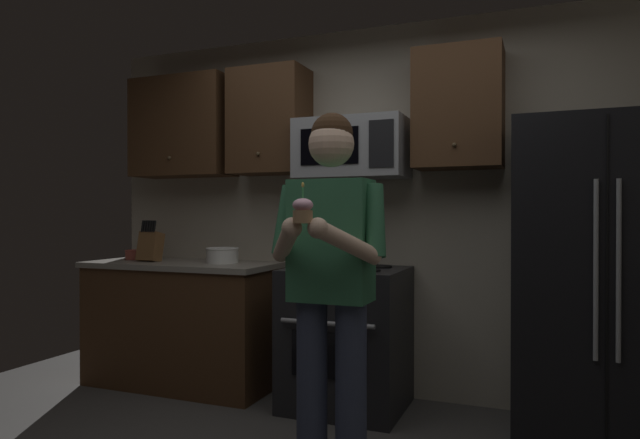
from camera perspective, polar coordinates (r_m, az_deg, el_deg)
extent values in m
cube|color=#B7AD99|center=(4.03, 6.52, 0.87)|extent=(4.40, 0.10, 2.60)
cube|color=black|center=(3.79, 2.69, -11.90)|extent=(0.76, 0.66, 0.92)
cube|color=black|center=(3.49, 0.83, -13.66)|extent=(0.48, 0.01, 0.28)
cylinder|color=#99999E|center=(3.42, 0.68, -10.50)|extent=(0.60, 0.03, 0.03)
cylinder|color=black|center=(3.65, -0.72, -4.97)|extent=(0.18, 0.18, 0.01)
cylinder|color=black|center=(3.53, 4.72, -5.16)|extent=(0.18, 0.18, 0.01)
cylinder|color=black|center=(3.91, 0.86, -4.60)|extent=(0.18, 0.18, 0.01)
cylinder|color=black|center=(3.80, 5.96, -4.76)|extent=(0.18, 0.18, 0.01)
cube|color=#9EA0A5|center=(3.84, 3.28, 7.17)|extent=(0.74, 0.40, 0.40)
cube|color=black|center=(3.68, 0.92, 7.47)|extent=(0.40, 0.01, 0.24)
cube|color=black|center=(3.57, 6.23, 7.68)|extent=(0.16, 0.01, 0.30)
cube|color=black|center=(3.49, 26.55, -5.70)|extent=(0.90, 0.72, 1.80)
cylinder|color=gray|center=(3.10, 26.22, -4.61)|extent=(0.02, 0.02, 0.90)
cylinder|color=gray|center=(3.11, 28.06, -4.60)|extent=(0.02, 0.02, 0.90)
cube|color=black|center=(3.13, 27.11, -6.42)|extent=(0.01, 0.01, 1.74)
cube|color=#4C301C|center=(4.55, -13.68, 9.03)|extent=(0.80, 0.34, 0.76)
sphere|color=brown|center=(4.38, -15.05, 6.07)|extent=(0.03, 0.03, 0.03)
cube|color=#4C301C|center=(4.17, -5.13, 9.84)|extent=(0.55, 0.34, 0.76)
sphere|color=brown|center=(3.97, -6.31, 6.65)|extent=(0.03, 0.03, 0.03)
cube|color=#4C301C|center=(3.76, 13.88, 10.84)|extent=(0.55, 0.34, 0.76)
sphere|color=brown|center=(3.55, 13.47, 7.39)|extent=(0.03, 0.03, 0.03)
cube|color=#4C301C|center=(4.40, -13.72, -10.44)|extent=(1.40, 0.62, 0.88)
cube|color=gray|center=(4.34, -13.73, -4.46)|extent=(1.44, 0.66, 0.04)
cube|color=brown|center=(4.44, -16.84, -2.67)|extent=(0.16, 0.15, 0.24)
cylinder|color=black|center=(4.46, -17.56, -0.66)|extent=(0.02, 0.04, 0.09)
cylinder|color=black|center=(4.44, -17.34, -0.67)|extent=(0.02, 0.04, 0.09)
cylinder|color=black|center=(4.43, -17.12, -0.67)|extent=(0.02, 0.04, 0.09)
cylinder|color=black|center=(4.42, -16.90, -0.67)|extent=(0.02, 0.04, 0.09)
cylinder|color=black|center=(4.40, -16.68, -0.68)|extent=(0.02, 0.04, 0.09)
cylinder|color=black|center=(4.39, -16.45, -0.68)|extent=(0.02, 0.04, 0.09)
cylinder|color=white|center=(4.17, -9.89, -3.65)|extent=(0.23, 0.23, 0.10)
torus|color=white|center=(4.17, -9.89, -2.93)|extent=(0.24, 0.24, 0.01)
cylinder|color=#B24C3F|center=(4.67, -18.22, -3.44)|extent=(0.16, 0.16, 0.07)
torus|color=#B24C3F|center=(4.66, -18.22, -3.01)|extent=(0.16, 0.16, 0.01)
cylinder|color=#383F59|center=(2.84, -0.82, -16.75)|extent=(0.15, 0.15, 0.86)
cylinder|color=#383F59|center=(2.78, 3.16, -17.18)|extent=(0.15, 0.15, 0.86)
cube|color=#33724C|center=(2.68, 1.15, -2.14)|extent=(0.38, 0.22, 0.58)
sphere|color=beige|center=(2.70, 1.15, 7.65)|extent=(0.22, 0.22, 0.22)
sphere|color=#382314|center=(2.72, 1.22, 8.68)|extent=(0.20, 0.20, 0.20)
cylinder|color=#33724C|center=(2.74, -3.48, -0.10)|extent=(0.15, 0.18, 0.35)
cylinder|color=beige|center=(2.57, -3.49, -2.29)|extent=(0.26, 0.33, 0.21)
sphere|color=beige|center=(2.41, -2.88, -0.85)|extent=(0.09, 0.09, 0.09)
cylinder|color=#33724C|center=(2.58, 5.59, -0.14)|extent=(0.15, 0.18, 0.35)
cylinder|color=beige|center=(2.45, 2.86, -2.42)|extent=(0.26, 0.33, 0.21)
sphere|color=beige|center=(2.36, -0.23, -0.87)|extent=(0.09, 0.09, 0.09)
cylinder|color=#A87F56|center=(2.37, -1.76, 0.28)|extent=(0.08, 0.08, 0.06)
ellipsoid|color=#F2B2CC|center=(2.37, -1.76, 1.48)|extent=(0.09, 0.09, 0.06)
cylinder|color=#4CBF66|center=(2.37, -1.76, 2.63)|extent=(0.01, 0.01, 0.06)
ellipsoid|color=#FFD159|center=(2.37, -1.76, 3.53)|extent=(0.01, 0.01, 0.02)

